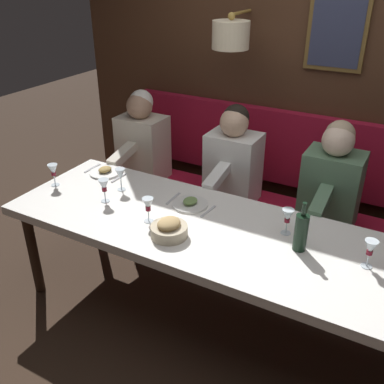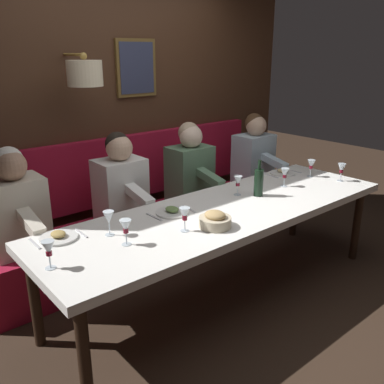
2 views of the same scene
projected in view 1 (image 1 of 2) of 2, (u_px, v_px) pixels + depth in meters
name	position (u px, v px, depth m)	size (l,w,h in m)	color
ground_plane	(226.00, 324.00, 2.96)	(12.00, 12.00, 0.00)	#332319
dining_table	(230.00, 241.00, 2.65)	(0.90, 2.94, 0.74)	white
banquette_bench	(274.00, 234.00, 3.55)	(0.52, 3.14, 0.45)	maroon
back_wall_panel	(310.00, 78.00, 3.46)	(0.59, 4.34, 2.90)	#422819
diner_near	(332.00, 179.00, 3.10)	(0.60, 0.40, 0.79)	#567A5B
diner_middle	(233.00, 158.00, 3.43)	(0.60, 0.40, 0.79)	white
diner_far	(142.00, 139.00, 3.80)	(0.60, 0.40, 0.79)	beige
place_setting_0	(105.00, 172.00, 3.35)	(0.24, 0.31, 0.05)	silver
place_setting_2	(190.00, 203.00, 2.91)	(0.24, 0.32, 0.05)	silver
wine_glass_1	(53.00, 171.00, 3.13)	(0.07, 0.07, 0.16)	silver
wine_glass_2	(288.00, 217.00, 2.56)	(0.07, 0.07, 0.16)	silver
wine_glass_3	(370.00, 249.00, 2.28)	(0.07, 0.07, 0.16)	silver
wine_glass_4	(104.00, 186.00, 2.91)	(0.07, 0.07, 0.16)	silver
wine_glass_5	(120.00, 175.00, 3.06)	(0.07, 0.07, 0.16)	silver
wine_glass_7	(148.00, 205.00, 2.68)	(0.07, 0.07, 0.16)	silver
wine_bottle	(301.00, 232.00, 2.42)	(0.08, 0.08, 0.30)	black
bread_bowl	(169.00, 229.00, 2.57)	(0.22, 0.22, 0.12)	beige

